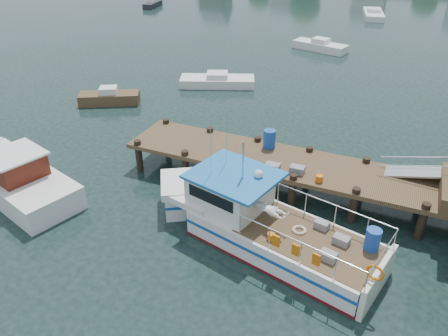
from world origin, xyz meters
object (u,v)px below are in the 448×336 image
at_px(dock, 419,169).
at_px(moored_e, 153,4).
at_px(work_boat, 11,175).
at_px(moored_rowboat, 109,97).
at_px(moored_d, 373,14).
at_px(moored_a, 217,81).
at_px(lobster_boat, 256,220).
at_px(moored_b, 320,46).

xyz_separation_m(dock, moored_e, (-33.62, 34.47, -1.86)).
bearing_deg(work_boat, moored_rowboat, 119.10).
relative_size(moored_rowboat, moored_d, 0.62).
distance_m(moored_a, moored_d, 29.56).
bearing_deg(moored_a, moored_e, 128.38).
xyz_separation_m(lobster_boat, moored_e, (-28.45, 38.31, -0.47)).
xyz_separation_m(lobster_boat, moored_rowboat, (-13.38, 8.93, -0.44)).
height_order(moored_d, moored_e, moored_d).
bearing_deg(work_boat, lobster_boat, 22.26).
xyz_separation_m(dock, moored_a, (-13.56, 10.96, -1.88)).
relative_size(work_boat, moored_b, 1.64).
relative_size(work_boat, moored_e, 2.16).
distance_m(moored_rowboat, moored_b, 20.38).
relative_size(work_boat, moored_a, 1.51).
distance_m(moored_rowboat, moored_e, 33.02).
distance_m(dock, lobster_boat, 6.59).
height_order(moored_a, moored_e, moored_e).
bearing_deg(work_boat, moored_d, 94.29).
xyz_separation_m(moored_rowboat, moored_b, (9.54, 18.00, -0.01)).
relative_size(work_boat, moored_d, 1.31).
bearing_deg(lobster_boat, dock, 50.24).
height_order(dock, lobster_boat, lobster_boat).
xyz_separation_m(moored_rowboat, moored_e, (-15.07, 29.38, -0.03)).
bearing_deg(moored_b, moored_e, 134.92).
distance_m(moored_a, moored_e, 30.90).
distance_m(work_boat, moored_d, 45.68).
xyz_separation_m(moored_b, moored_d, (2.43, 16.59, -0.01)).
xyz_separation_m(lobster_boat, moored_a, (-8.39, 14.80, -0.49)).
height_order(dock, moored_e, dock).
xyz_separation_m(moored_a, moored_b, (4.56, 12.13, 0.04)).
relative_size(moored_rowboat, moored_e, 1.03).
height_order(moored_a, moored_b, moored_b).
bearing_deg(moored_e, dock, -64.84).
height_order(lobster_boat, moored_rowboat, lobster_boat).
bearing_deg(moored_d, dock, -62.49).
bearing_deg(moored_a, lobster_boat, -62.54).
relative_size(moored_a, moored_d, 0.87).
height_order(work_boat, moored_b, work_boat).
xyz_separation_m(moored_b, moored_e, (-24.61, 11.38, -0.02)).
distance_m(moored_a, moored_b, 12.96).
distance_m(work_boat, moored_e, 43.04).
relative_size(moored_b, moored_e, 1.32).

